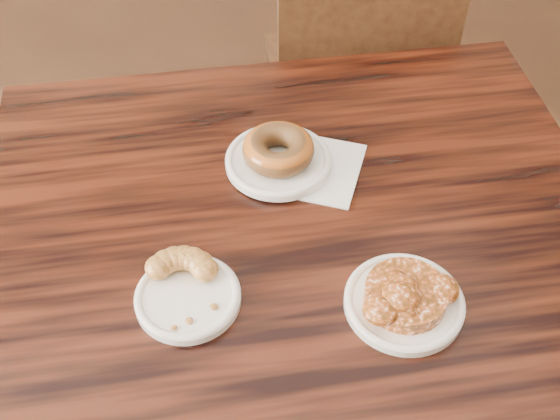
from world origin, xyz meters
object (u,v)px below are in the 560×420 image
object	(u,v)px
cafe_table	(302,388)
apple_fritter	(406,292)
glazed_donut	(278,149)
cruller_fragment	(186,288)
chair_far	(348,78)

from	to	relation	value
cafe_table	apple_fritter	world-z (taller)	apple_fritter
cafe_table	glazed_donut	world-z (taller)	glazed_donut
cafe_table	glazed_donut	distance (m)	0.45
cruller_fragment	apple_fritter	bearing A→B (deg)	-18.47
glazed_donut	apple_fritter	bearing A→B (deg)	-75.00
chair_far	glazed_donut	distance (m)	0.74
cafe_table	cruller_fragment	size ratio (longest dim) A/B	7.83
glazed_donut	cruller_fragment	xyz separation A→B (m)	(-0.19, -0.21, -0.01)
cafe_table	cruller_fragment	bearing A→B (deg)	-164.49
cafe_table	chair_far	distance (m)	0.83
chair_far	cafe_table	bearing A→B (deg)	75.25
apple_fritter	cafe_table	bearing A→B (deg)	129.81
chair_far	apple_fritter	distance (m)	0.96
apple_fritter	cruller_fragment	xyz separation A→B (m)	(-0.27, 0.09, -0.00)
cruller_fragment	cafe_table	bearing A→B (deg)	7.50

